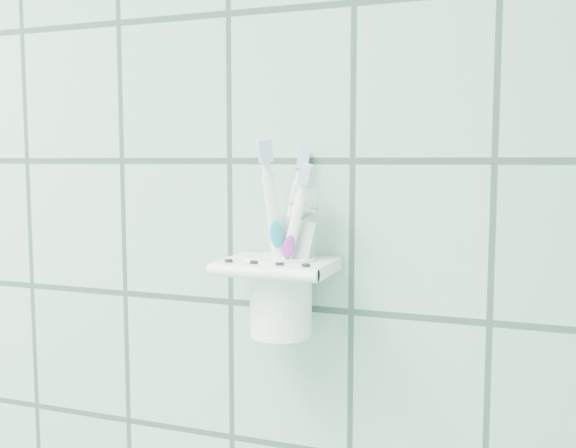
{
  "coord_description": "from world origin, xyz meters",
  "views": [
    {
      "loc": [
        0.89,
        0.53,
        1.41
      ],
      "look_at": [
        0.69,
        1.1,
        1.35
      ],
      "focal_mm": 40.0,
      "sensor_mm": 36.0,
      "label": 1
    }
  ],
  "objects_px": {
    "toothbrush_blue": "(271,236)",
    "toothbrush_orange": "(271,244)",
    "cup": "(281,292)",
    "toothbrush_pink": "(287,232)",
    "holder_bracket": "(278,267)",
    "toothpaste_tube": "(276,247)"
  },
  "relations": [
    {
      "from": "toothbrush_pink",
      "to": "toothbrush_orange",
      "type": "bearing_deg",
      "value": -166.77
    },
    {
      "from": "holder_bracket",
      "to": "toothpaste_tube",
      "type": "xyz_separation_m",
      "value": [
        0.0,
        -0.01,
        0.02
      ]
    },
    {
      "from": "holder_bracket",
      "to": "cup",
      "type": "bearing_deg",
      "value": 63.0
    },
    {
      "from": "toothbrush_blue",
      "to": "toothbrush_orange",
      "type": "bearing_deg",
      "value": 98.4
    },
    {
      "from": "toothbrush_pink",
      "to": "toothbrush_blue",
      "type": "relative_size",
      "value": 1.03
    },
    {
      "from": "toothbrush_pink",
      "to": "toothbrush_blue",
      "type": "xyz_separation_m",
      "value": [
        -0.01,
        -0.02,
        -0.0
      ]
    },
    {
      "from": "cup",
      "to": "holder_bracket",
      "type": "bearing_deg",
      "value": -117.0
    },
    {
      "from": "toothbrush_blue",
      "to": "toothpaste_tube",
      "type": "height_order",
      "value": "toothbrush_blue"
    },
    {
      "from": "toothbrush_orange",
      "to": "holder_bracket",
      "type": "bearing_deg",
      "value": 37.25
    },
    {
      "from": "cup",
      "to": "toothbrush_pink",
      "type": "height_order",
      "value": "toothbrush_pink"
    },
    {
      "from": "cup",
      "to": "toothbrush_pink",
      "type": "xyz_separation_m",
      "value": [
        0.01,
        0.0,
        0.06
      ]
    },
    {
      "from": "cup",
      "to": "toothpaste_tube",
      "type": "distance_m",
      "value": 0.05
    },
    {
      "from": "holder_bracket",
      "to": "toothbrush_pink",
      "type": "bearing_deg",
      "value": 47.96
    },
    {
      "from": "cup",
      "to": "toothbrush_orange",
      "type": "xyz_separation_m",
      "value": [
        -0.01,
        -0.01,
        0.05
      ]
    },
    {
      "from": "cup",
      "to": "toothbrush_blue",
      "type": "distance_m",
      "value": 0.06
    },
    {
      "from": "holder_bracket",
      "to": "cup",
      "type": "relative_size",
      "value": 1.37
    },
    {
      "from": "cup",
      "to": "toothpaste_tube",
      "type": "xyz_separation_m",
      "value": [
        -0.0,
        -0.01,
        0.05
      ]
    },
    {
      "from": "toothbrush_pink",
      "to": "toothpaste_tube",
      "type": "xyz_separation_m",
      "value": [
        -0.01,
        -0.02,
        -0.01
      ]
    },
    {
      "from": "cup",
      "to": "toothbrush_blue",
      "type": "height_order",
      "value": "toothbrush_blue"
    },
    {
      "from": "toothbrush_blue",
      "to": "toothbrush_orange",
      "type": "xyz_separation_m",
      "value": [
        -0.0,
        0.0,
        -0.01
      ]
    },
    {
      "from": "toothpaste_tube",
      "to": "toothbrush_orange",
      "type": "bearing_deg",
      "value": 166.11
    },
    {
      "from": "toothbrush_pink",
      "to": "toothpaste_tube",
      "type": "height_order",
      "value": "toothbrush_pink"
    }
  ]
}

